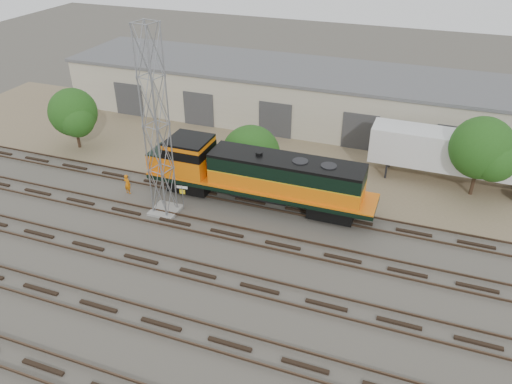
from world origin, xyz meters
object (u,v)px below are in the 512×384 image
(signal_tower, at_px, (157,128))
(worker, at_px, (127,184))
(locomotive, at_px, (255,175))
(semi_trailer, at_px, (464,154))

(signal_tower, xyz_separation_m, worker, (-4.01, 1.33, -5.76))
(locomotive, xyz_separation_m, signal_tower, (-5.74, -3.41, 4.18))
(signal_tower, height_order, worker, signal_tower)
(worker, height_order, semi_trailer, semi_trailer)
(signal_tower, distance_m, worker, 7.14)
(locomotive, distance_m, worker, 10.09)
(signal_tower, relative_size, worker, 8.30)
(locomotive, bearing_deg, worker, -167.97)
(locomotive, distance_m, signal_tower, 7.88)
(locomotive, xyz_separation_m, semi_trailer, (14.27, 8.26, 0.26))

